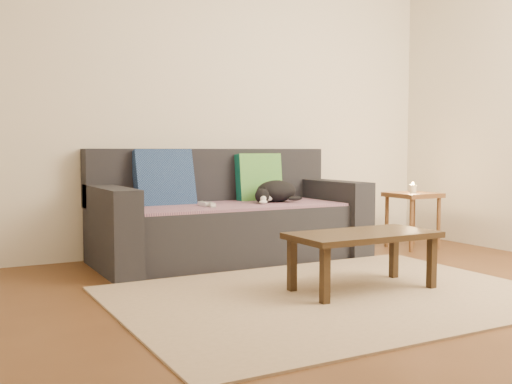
% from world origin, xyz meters
% --- Properties ---
extents(ground, '(4.50, 4.50, 0.00)m').
position_xyz_m(ground, '(0.00, 0.00, 0.00)').
color(ground, brown).
rests_on(ground, ground).
extents(back_wall, '(4.50, 0.04, 2.60)m').
position_xyz_m(back_wall, '(0.00, 2.00, 1.30)').
color(back_wall, beige).
rests_on(back_wall, ground).
extents(sofa, '(2.10, 0.94, 0.87)m').
position_xyz_m(sofa, '(0.00, 1.57, 0.31)').
color(sofa, '#232328').
rests_on(sofa, ground).
extents(throw_blanket, '(1.66, 0.74, 0.02)m').
position_xyz_m(throw_blanket, '(0.00, 1.48, 0.43)').
color(throw_blanket, '#452D54').
rests_on(throw_blanket, sofa).
extents(cushion_navy, '(0.46, 0.23, 0.48)m').
position_xyz_m(cushion_navy, '(-0.47, 1.74, 0.63)').
color(cushion_navy, '#102147').
rests_on(cushion_navy, throw_blanket).
extents(cushion_green, '(0.39, 0.14, 0.40)m').
position_xyz_m(cushion_green, '(0.37, 1.74, 0.63)').
color(cushion_green, '#0E5A4C').
rests_on(cushion_green, throw_blanket).
extents(cat, '(0.43, 0.32, 0.18)m').
position_xyz_m(cat, '(0.38, 1.48, 0.52)').
color(cat, black).
rests_on(cat, throw_blanket).
extents(wii_remote_a, '(0.07, 0.15, 0.03)m').
position_xyz_m(wii_remote_a, '(-0.24, 1.37, 0.46)').
color(wii_remote_a, white).
rests_on(wii_remote_a, throw_blanket).
extents(wii_remote_b, '(0.04, 0.15, 0.03)m').
position_xyz_m(wii_remote_b, '(-0.26, 1.44, 0.46)').
color(wii_remote_b, white).
rests_on(wii_remote_b, throw_blanket).
extents(side_table, '(0.39, 0.39, 0.49)m').
position_xyz_m(side_table, '(1.65, 1.27, 0.40)').
color(side_table, brown).
rests_on(side_table, ground).
extents(candle, '(0.06, 0.06, 0.09)m').
position_xyz_m(candle, '(1.65, 1.27, 0.52)').
color(candle, beige).
rests_on(candle, side_table).
extents(rug, '(2.50, 1.80, 0.01)m').
position_xyz_m(rug, '(0.00, 0.15, 0.01)').
color(rug, tan).
rests_on(rug, ground).
extents(coffee_table, '(0.90, 0.45, 0.36)m').
position_xyz_m(coffee_table, '(0.24, 0.18, 0.32)').
color(coffee_table, '#2E2012').
rests_on(coffee_table, rug).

